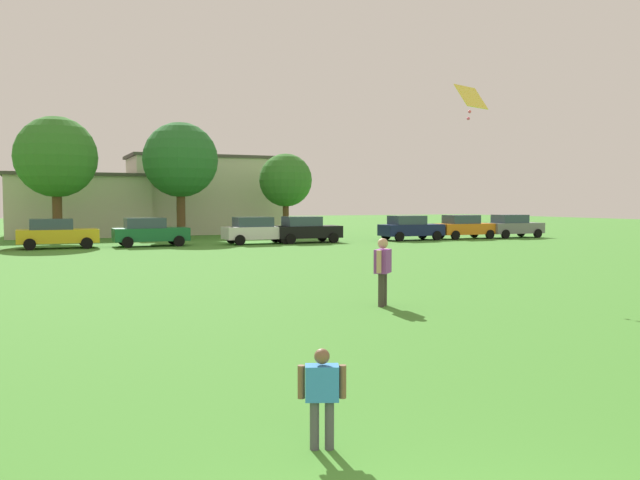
# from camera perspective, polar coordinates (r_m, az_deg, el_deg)

# --- Properties ---
(ground_plane) EXTENTS (160.00, 160.00, 0.00)m
(ground_plane) POSITION_cam_1_polar(r_m,az_deg,el_deg) (33.45, -19.42, -1.38)
(ground_plane) COLOR #42842D
(child_kite_flyer) EXTENTS (0.49, 0.32, 1.09)m
(child_kite_flyer) POSITION_cam_1_polar(r_m,az_deg,el_deg) (7.19, 0.17, -12.79)
(child_kite_flyer) COLOR #4C4C51
(child_kite_flyer) RESTS_ON ground
(adult_bystander) EXTENTS (0.62, 0.62, 1.72)m
(adult_bystander) POSITION_cam_1_polar(r_m,az_deg,el_deg) (16.72, 5.43, -2.24)
(adult_bystander) COLOR #3F3833
(adult_bystander) RESTS_ON ground
(kite) EXTENTS (1.30, 0.91, 1.11)m
(kite) POSITION_cam_1_polar(r_m,az_deg,el_deg) (22.04, 12.90, 11.80)
(kite) COLOR yellow
(parked_car_yellow_1) EXTENTS (4.30, 2.02, 1.68)m
(parked_car_yellow_1) POSITION_cam_1_polar(r_m,az_deg,el_deg) (39.86, -21.81, 0.54)
(parked_car_yellow_1) COLOR yellow
(parked_car_yellow_1) RESTS_ON ground
(parked_car_green_2) EXTENTS (4.30, 2.02, 1.68)m
(parked_car_green_2) POSITION_cam_1_polar(r_m,az_deg,el_deg) (40.20, -14.50, 0.69)
(parked_car_green_2) COLOR #196B38
(parked_car_green_2) RESTS_ON ground
(parked_car_white_3) EXTENTS (4.30, 2.02, 1.68)m
(parked_car_white_3) POSITION_cam_1_polar(r_m,az_deg,el_deg) (41.19, -5.46, 0.85)
(parked_car_white_3) COLOR white
(parked_car_white_3) RESTS_ON ground
(parked_car_black_4) EXTENTS (4.30, 2.02, 1.68)m
(parked_car_black_4) POSITION_cam_1_polar(r_m,az_deg,el_deg) (42.18, -1.25, 0.92)
(parked_car_black_4) COLOR black
(parked_car_black_4) RESTS_ON ground
(parked_car_navy_5) EXTENTS (4.30, 2.02, 1.68)m
(parked_car_navy_5) POSITION_cam_1_polar(r_m,az_deg,el_deg) (45.38, 7.80, 1.06)
(parked_car_navy_5) COLOR #141E4C
(parked_car_navy_5) RESTS_ON ground
(parked_car_orange_6) EXTENTS (4.30, 2.02, 1.68)m
(parked_car_orange_6) POSITION_cam_1_polar(r_m,az_deg,el_deg) (47.89, 12.33, 1.13)
(parked_car_orange_6) COLOR orange
(parked_car_orange_6) RESTS_ON ground
(parked_car_gray_7) EXTENTS (4.30, 2.02, 1.68)m
(parked_car_gray_7) POSITION_cam_1_polar(r_m,az_deg,el_deg) (50.23, 16.29, 1.18)
(parked_car_gray_7) COLOR slate
(parked_car_gray_7) RESTS_ON ground
(tree_center) EXTENTS (5.21, 5.21, 8.12)m
(tree_center) POSITION_cam_1_polar(r_m,az_deg,el_deg) (46.08, -21.82, 6.64)
(tree_center) COLOR brown
(tree_center) RESTS_ON ground
(tree_right) EXTENTS (5.28, 5.28, 8.23)m
(tree_right) POSITION_cam_1_polar(r_m,az_deg,el_deg) (47.96, -11.96, 6.76)
(tree_right) COLOR brown
(tree_right) RESTS_ON ground
(tree_far_right) EXTENTS (4.02, 4.02, 6.27)m
(tree_far_right) POSITION_cam_1_polar(r_m,az_deg,el_deg) (50.35, -2.98, 5.15)
(tree_far_right) COLOR brown
(tree_far_right) RESTS_ON ground
(house_left) EXTENTS (10.40, 8.59, 4.72)m
(house_left) POSITION_cam_1_polar(r_m,az_deg,el_deg) (54.05, -20.22, 2.85)
(house_left) COLOR beige
(house_left) RESTS_ON ground
(house_right) EXTENTS (12.29, 6.39, 6.34)m
(house_right) POSITION_cam_1_polar(r_m,az_deg,el_deg) (55.55, -9.90, 3.85)
(house_right) COLOR beige
(house_right) RESTS_ON ground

